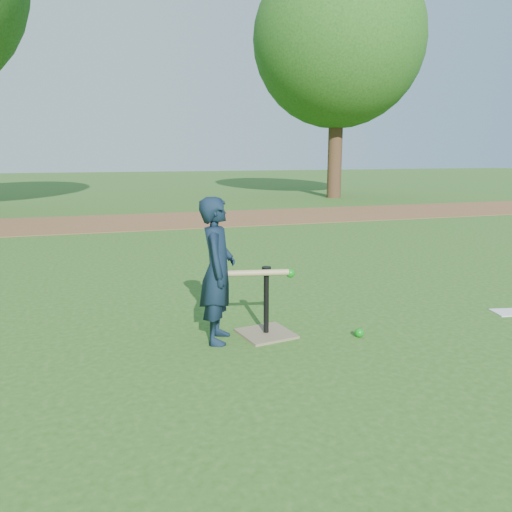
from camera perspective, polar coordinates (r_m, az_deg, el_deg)
name	(u,v)px	position (r m, az deg, el deg)	size (l,w,h in m)	color
ground	(272,319)	(4.85, 1.81, -7.20)	(80.00, 80.00, 0.00)	#285116
dirt_strip	(169,220)	(12.03, -9.96, 4.04)	(24.00, 3.00, 0.01)	brown
child	(218,271)	(4.16, -4.41, -1.67)	(0.45, 0.29, 1.23)	black
wiffle_ball_ground	(359,333)	(4.47, 11.71, -8.58)	(0.08, 0.08, 0.08)	#0B8113
clipboard	(509,312)	(5.63, 26.95, -5.76)	(0.30, 0.23, 0.01)	silver
batting_tee	(266,323)	(4.41, 1.17, -7.64)	(0.50, 0.50, 0.61)	#7B6B4E
swing_action	(258,273)	(4.23, 0.24, -2.00)	(0.69, 0.17, 0.09)	tan
tree_right	(338,41)	(18.57, 9.41, 23.09)	(5.80, 5.80, 8.21)	#382316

